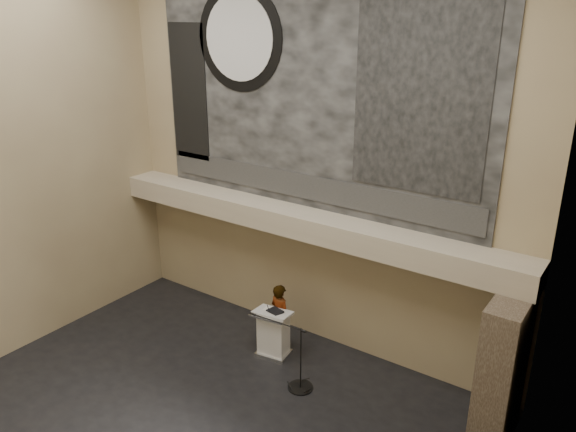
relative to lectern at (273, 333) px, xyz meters
The scene contains 19 objects.
floor 2.81m from the lectern, 88.25° to the right, with size 10.00×10.00×0.00m, color black.
wall_back 3.90m from the lectern, 86.12° to the left, with size 10.00×0.02×8.50m, color #8F7A5B.
wall_left 6.74m from the lectern, 150.72° to the right, with size 0.02×8.00×8.50m, color #8F7A5B.
wall_right 6.86m from the lectern, 28.46° to the right, with size 0.02×8.00×8.50m, color #8F7A5B.
soffit 2.54m from the lectern, 84.29° to the left, with size 10.00×0.80×0.50m, color tan.
sprinkler_left 2.72m from the lectern, 152.35° to the left, with size 0.04×0.04×0.06m, color #B2893D.
sprinkler_right 3.01m from the lectern, 21.81° to the left, with size 0.04×0.04×0.06m, color #B2893D.
banner 5.29m from the lectern, 86.03° to the left, with size 8.00×0.05×5.00m, color black.
banner_text_strip 3.31m from the lectern, 85.89° to the left, with size 7.76×0.02×0.55m, color #2B2B2B.
banner_clock_rim 6.49m from the lectern, 145.61° to the left, with size 2.30×2.30×0.02m, color black.
banner_clock_face 6.49m from the lectern, 146.07° to the left, with size 1.84×1.84×0.02m, color silver.
banner_building_print 5.92m from the lectern, 25.30° to the left, with size 2.60×0.02×3.60m, color black.
banner_brick_print 5.99m from the lectern, 160.50° to the left, with size 1.10×0.02×3.20m, color black.
stone_pier 4.82m from the lectern, ahead, with size 0.60×1.40×2.70m, color #403327.
lectern is the anchor object (origin of this frame).
binder 0.57m from the lectern, ahead, with size 0.32×0.26×0.04m, color black.
papers 0.57m from the lectern, 150.18° to the right, with size 0.23×0.32×0.01m, color silver.
speaker_person 0.42m from the lectern, 99.68° to the left, with size 0.57×0.38×1.58m, color white.
mic_stand 1.33m from the lectern, 30.18° to the right, with size 1.49×0.52×1.40m.
Camera 1 is at (6.33, -5.86, 7.30)m, focal length 35.00 mm.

